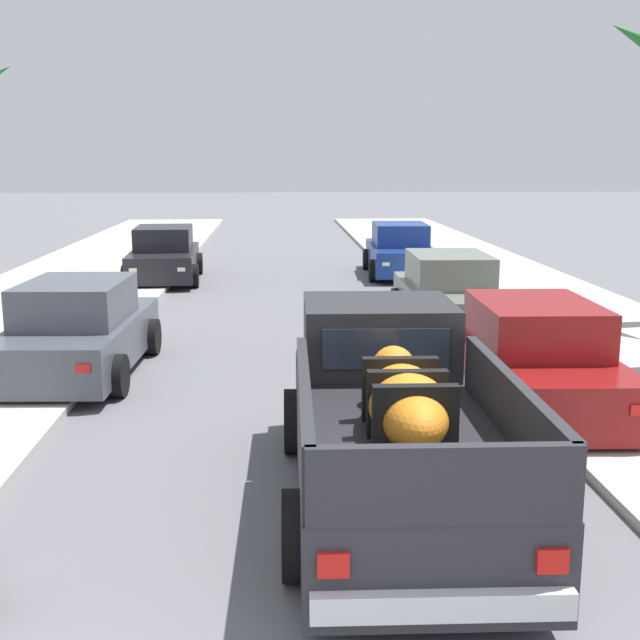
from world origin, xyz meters
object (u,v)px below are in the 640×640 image
object	(u,v)px
pickup_truck	(393,422)
car_right_mid	(449,294)
car_left_far	(164,256)
car_right_far	(400,251)
car_right_near	(531,359)
car_left_near	(79,331)

from	to	relation	value
pickup_truck	car_right_mid	xyz separation A→B (m)	(2.36, 8.22, -0.10)
pickup_truck	car_left_far	size ratio (longest dim) A/B	1.21
pickup_truck	car_right_far	bearing A→B (deg)	80.88
car_right_mid	car_right_far	bearing A→B (deg)	88.60
car_right_near	car_left_near	bearing A→B (deg)	161.73
car_right_near	pickup_truck	bearing A→B (deg)	-129.46
car_left_near	car_right_near	distance (m)	7.03
car_left_near	car_right_mid	world-z (taller)	same
car_left_far	car_right_near	bearing A→B (deg)	-61.55
car_left_near	car_right_far	size ratio (longest dim) A/B	1.00
car_right_mid	car_left_near	bearing A→B (deg)	-154.72
car_right_near	car_left_far	bearing A→B (deg)	118.45
car_right_near	car_right_mid	size ratio (longest dim) A/B	1.00
car_right_far	car_left_near	bearing A→B (deg)	-122.39
car_left_far	pickup_truck	bearing A→B (deg)	-74.12
car_left_near	car_right_near	world-z (taller)	same
pickup_truck	car_right_mid	size ratio (longest dim) A/B	1.22
car_left_near	car_left_far	xyz separation A→B (m)	(0.02, 10.08, 0.00)
car_right_mid	car_left_far	xyz separation A→B (m)	(-6.67, 6.93, 0.00)
car_left_near	car_right_mid	size ratio (longest dim) A/B	1.01
car_right_mid	car_right_far	size ratio (longest dim) A/B	0.99
car_right_near	car_right_mid	world-z (taller)	same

